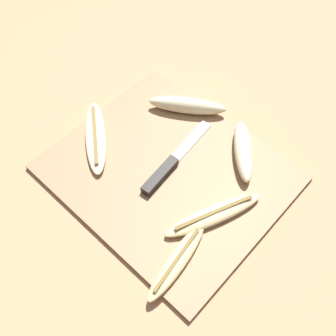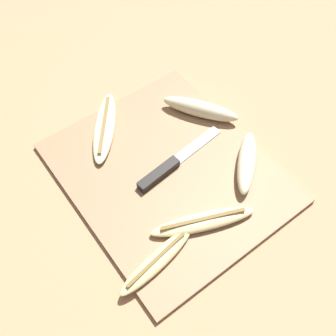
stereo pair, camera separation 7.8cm
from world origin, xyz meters
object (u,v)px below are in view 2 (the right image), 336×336
(banana_spotted_left, at_px, (157,261))
(knife, at_px, (165,167))
(banana_pale_long, at_px, (200,109))
(banana_mellow_near, at_px, (203,222))
(banana_cream_curved, at_px, (105,127))
(banana_bright_far, at_px, (247,162))

(banana_spotted_left, bearing_deg, knife, 139.09)
(banana_spotted_left, height_order, banana_pale_long, banana_pale_long)
(banana_pale_long, xyz_separation_m, banana_mellow_near, (0.21, -0.16, -0.01))
(banana_cream_curved, distance_m, banana_bright_far, 0.31)
(knife, xyz_separation_m, banana_spotted_left, (0.15, -0.13, 0.00))
(banana_pale_long, distance_m, banana_mellow_near, 0.27)
(banana_spotted_left, xyz_separation_m, banana_pale_long, (-0.22, 0.27, 0.01))
(banana_spotted_left, height_order, banana_mellow_near, banana_mellow_near)
(banana_cream_curved, distance_m, banana_spotted_left, 0.32)
(banana_bright_far, bearing_deg, knife, -124.89)
(knife, relative_size, banana_cream_curved, 1.25)
(knife, xyz_separation_m, banana_pale_long, (-0.07, 0.15, 0.01))
(banana_cream_curved, height_order, banana_pale_long, banana_pale_long)
(banana_spotted_left, relative_size, banana_mellow_near, 0.87)
(banana_bright_far, xyz_separation_m, banana_pale_long, (-0.16, 0.01, 0.00))
(banana_bright_far, height_order, banana_pale_long, banana_pale_long)
(banana_cream_curved, height_order, banana_bright_far, banana_bright_far)
(knife, distance_m, banana_mellow_near, 0.14)
(banana_cream_curved, distance_m, banana_mellow_near, 0.30)
(banana_mellow_near, bearing_deg, banana_cream_curved, -174.80)
(banana_bright_far, distance_m, banana_mellow_near, 0.16)
(knife, bearing_deg, banana_cream_curved, -170.38)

